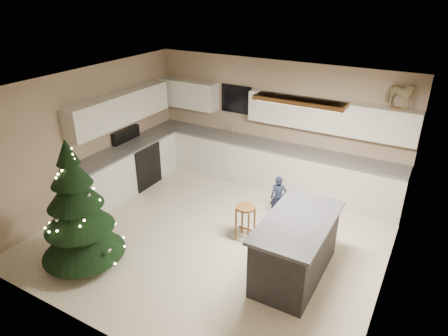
{
  "coord_description": "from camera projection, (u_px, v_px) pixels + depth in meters",
  "views": [
    {
      "loc": [
        2.98,
        -4.92,
        4.01
      ],
      "look_at": [
        0.0,
        0.35,
        1.15
      ],
      "focal_mm": 32.0,
      "sensor_mm": 36.0,
      "label": 1
    }
  ],
  "objects": [
    {
      "name": "ground_plane",
      "position": [
        214.0,
        235.0,
        6.92
      ],
      "size": [
        5.5,
        5.5,
        0.0
      ],
      "primitive_type": "plane",
      "color": "beige"
    },
    {
      "name": "room_shell",
      "position": [
        214.0,
        142.0,
        6.16
      ],
      "size": [
        5.52,
        5.02,
        2.61
      ],
      "color": "tan",
      "rests_on": "ground_plane"
    },
    {
      "name": "cabinetry",
      "position": [
        217.0,
        153.0,
        8.29
      ],
      "size": [
        5.5,
        3.2,
        2.0
      ],
      "color": "silver",
      "rests_on": "ground_plane"
    },
    {
      "name": "island",
      "position": [
        296.0,
        247.0,
        5.81
      ],
      "size": [
        0.9,
        1.7,
        0.95
      ],
      "color": "black",
      "rests_on": "ground_plane"
    },
    {
      "name": "bar_stool",
      "position": [
        245.0,
        214.0,
        6.64
      ],
      "size": [
        0.33,
        0.33,
        0.63
      ],
      "rotation": [
        0.0,
        0.0,
        0.19
      ],
      "color": "brown",
      "rests_on": "ground_plane"
    },
    {
      "name": "christmas_tree",
      "position": [
        78.0,
        216.0,
        5.91
      ],
      "size": [
        1.29,
        1.25,
        2.06
      ],
      "rotation": [
        0.0,
        0.0,
        -0.22
      ],
      "color": "#3F2816",
      "rests_on": "ground_plane"
    },
    {
      "name": "toddler",
      "position": [
        278.0,
        197.0,
        7.31
      ],
      "size": [
        0.34,
        0.28,
        0.8
      ],
      "primitive_type": "imported",
      "rotation": [
        0.0,
        0.0,
        0.35
      ],
      "color": "#191837",
      "rests_on": "ground_plane"
    },
    {
      "name": "rocking_horse",
      "position": [
        399.0,
        94.0,
        6.75
      ],
      "size": [
        0.62,
        0.46,
        0.5
      ],
      "rotation": [
        0.0,
        0.0,
        1.17
      ],
      "color": "brown",
      "rests_on": "cabinetry"
    }
  ]
}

